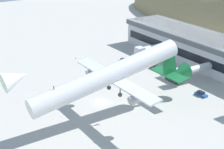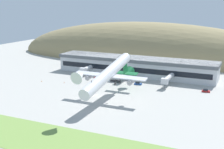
{
  "view_description": "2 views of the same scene",
  "coord_description": "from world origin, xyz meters",
  "px_view_note": "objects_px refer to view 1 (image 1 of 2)",
  "views": [
    {
      "loc": [
        84.93,
        -50.31,
        47.39
      ],
      "look_at": [
        8.79,
        -1.86,
        11.97
      ],
      "focal_mm": 60.0,
      "sensor_mm": 36.0,
      "label": 1
    },
    {
      "loc": [
        67.18,
        -124.54,
        43.32
      ],
      "look_at": [
        10.44,
        -1.19,
        11.55
      ],
      "focal_mm": 50.0,
      "sensor_mm": 36.0,
      "label": 2
    }
  ],
  "objects_px": {
    "jetway_0": "(147,49)",
    "service_car_2": "(201,94)",
    "traffic_cone_0": "(76,58)",
    "traffic_cone_1": "(99,66)",
    "cargo_airplane": "(111,76)",
    "service_car_3": "(123,61)",
    "jetway_1": "(190,71)",
    "service_car_1": "(156,68)",
    "fuel_truck": "(171,76)"
  },
  "relations": [
    {
      "from": "jetway_1",
      "to": "service_car_3",
      "type": "height_order",
      "value": "jetway_1"
    },
    {
      "from": "jetway_1",
      "to": "service_car_1",
      "type": "bearing_deg",
      "value": -172.81
    },
    {
      "from": "service_car_1",
      "to": "traffic_cone_1",
      "type": "bearing_deg",
      "value": -128.92
    },
    {
      "from": "jetway_0",
      "to": "fuel_truck",
      "type": "bearing_deg",
      "value": -16.63
    },
    {
      "from": "jetway_0",
      "to": "traffic_cone_0",
      "type": "relative_size",
      "value": 19.99
    },
    {
      "from": "jetway_0",
      "to": "jetway_1",
      "type": "relative_size",
      "value": 0.74
    },
    {
      "from": "service_car_1",
      "to": "traffic_cone_0",
      "type": "bearing_deg",
      "value": -143.73
    },
    {
      "from": "fuel_truck",
      "to": "cargo_airplane",
      "type": "bearing_deg",
      "value": -69.55
    },
    {
      "from": "jetway_1",
      "to": "traffic_cone_0",
      "type": "distance_m",
      "value": 46.31
    },
    {
      "from": "jetway_1",
      "to": "traffic_cone_1",
      "type": "xyz_separation_m",
      "value": [
        -28.34,
        -17.86,
        -3.71
      ]
    },
    {
      "from": "service_car_3",
      "to": "fuel_truck",
      "type": "bearing_deg",
      "value": 8.0
    },
    {
      "from": "jetway_1",
      "to": "fuel_truck",
      "type": "bearing_deg",
      "value": -137.93
    },
    {
      "from": "jetway_0",
      "to": "cargo_airplane",
      "type": "bearing_deg",
      "value": -48.7
    },
    {
      "from": "service_car_2",
      "to": "service_car_3",
      "type": "distance_m",
      "value": 38.06
    },
    {
      "from": "traffic_cone_0",
      "to": "traffic_cone_1",
      "type": "xyz_separation_m",
      "value": [
        12.86,
        2.95,
        0.0
      ]
    },
    {
      "from": "jetway_0",
      "to": "service_car_2",
      "type": "bearing_deg",
      "value": -10.89
    },
    {
      "from": "service_car_2",
      "to": "service_car_3",
      "type": "relative_size",
      "value": 1.07
    },
    {
      "from": "service_car_1",
      "to": "service_car_3",
      "type": "xyz_separation_m",
      "value": [
        -12.58,
        -5.53,
        -0.04
      ]
    },
    {
      "from": "cargo_airplane",
      "to": "service_car_1",
      "type": "relative_size",
      "value": 11.72
    },
    {
      "from": "service_car_1",
      "to": "fuel_truck",
      "type": "height_order",
      "value": "fuel_truck"
    },
    {
      "from": "service_car_3",
      "to": "traffic_cone_0",
      "type": "height_order",
      "value": "service_car_3"
    },
    {
      "from": "service_car_3",
      "to": "cargo_airplane",
      "type": "bearing_deg",
      "value": -38.31
    },
    {
      "from": "traffic_cone_0",
      "to": "traffic_cone_1",
      "type": "height_order",
      "value": "same"
    },
    {
      "from": "cargo_airplane",
      "to": "traffic_cone_1",
      "type": "relative_size",
      "value": 94.78
    },
    {
      "from": "jetway_0",
      "to": "service_car_3",
      "type": "distance_m",
      "value": 10.45
    },
    {
      "from": "jetway_1",
      "to": "cargo_airplane",
      "type": "height_order",
      "value": "cargo_airplane"
    },
    {
      "from": "service_car_2",
      "to": "fuel_truck",
      "type": "bearing_deg",
      "value": 177.88
    },
    {
      "from": "service_car_2",
      "to": "traffic_cone_0",
      "type": "height_order",
      "value": "service_car_2"
    },
    {
      "from": "jetway_0",
      "to": "fuel_truck",
      "type": "xyz_separation_m",
      "value": [
        21.21,
        -6.34,
        -2.44
      ]
    },
    {
      "from": "cargo_airplane",
      "to": "traffic_cone_0",
      "type": "height_order",
      "value": "cargo_airplane"
    },
    {
      "from": "cargo_airplane",
      "to": "traffic_cone_1",
      "type": "distance_m",
      "value": 40.93
    },
    {
      "from": "jetway_0",
      "to": "jetway_1",
      "type": "height_order",
      "value": "same"
    },
    {
      "from": "jetway_1",
      "to": "service_car_3",
      "type": "distance_m",
      "value": 29.26
    },
    {
      "from": "service_car_3",
      "to": "traffic_cone_0",
      "type": "distance_m",
      "value": 18.7
    },
    {
      "from": "jetway_1",
      "to": "cargo_airplane",
      "type": "bearing_deg",
      "value": -78.9
    },
    {
      "from": "service_car_2",
      "to": "traffic_cone_1",
      "type": "bearing_deg",
      "value": -161.05
    },
    {
      "from": "jetway_1",
      "to": "service_car_3",
      "type": "bearing_deg",
      "value": -165.07
    },
    {
      "from": "cargo_airplane",
      "to": "service_car_1",
      "type": "xyz_separation_m",
      "value": [
        -22.39,
        33.17,
        -11.32
      ]
    },
    {
      "from": "cargo_airplane",
      "to": "traffic_cone_1",
      "type": "height_order",
      "value": "cargo_airplane"
    },
    {
      "from": "jetway_1",
      "to": "service_car_2",
      "type": "height_order",
      "value": "jetway_1"
    },
    {
      "from": "cargo_airplane",
      "to": "traffic_cone_1",
      "type": "xyz_separation_m",
      "value": [
        -35.23,
        17.26,
        -11.67
      ]
    },
    {
      "from": "jetway_0",
      "to": "service_car_1",
      "type": "relative_size",
      "value": 2.47
    },
    {
      "from": "service_car_3",
      "to": "traffic_cone_1",
      "type": "relative_size",
      "value": 6.6
    },
    {
      "from": "jetway_0",
      "to": "service_car_3",
      "type": "height_order",
      "value": "jetway_0"
    },
    {
      "from": "service_car_1",
      "to": "service_car_3",
      "type": "bearing_deg",
      "value": -156.26
    },
    {
      "from": "service_car_1",
      "to": "fuel_truck",
      "type": "bearing_deg",
      "value": -11.65
    },
    {
      "from": "traffic_cone_0",
      "to": "traffic_cone_1",
      "type": "bearing_deg",
      "value": 12.93
    },
    {
      "from": "jetway_1",
      "to": "cargo_airplane",
      "type": "distance_m",
      "value": 36.67
    },
    {
      "from": "service_car_1",
      "to": "service_car_2",
      "type": "bearing_deg",
      "value": -6.24
    },
    {
      "from": "service_car_1",
      "to": "service_car_2",
      "type": "relative_size",
      "value": 1.15
    }
  ]
}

